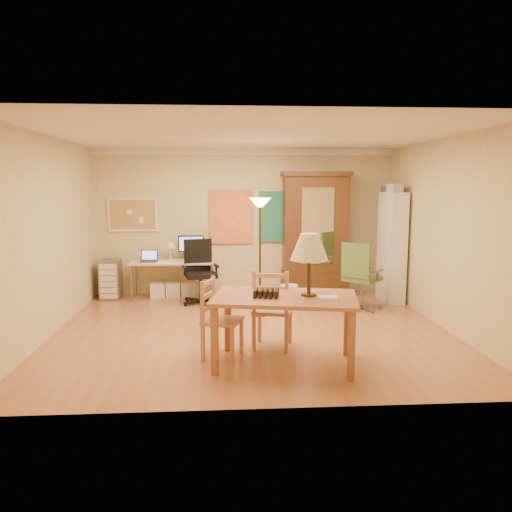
{
  "coord_description": "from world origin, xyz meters",
  "views": [
    {
      "loc": [
        -0.4,
        -6.82,
        2.04
      ],
      "look_at": [
        0.07,
        0.3,
        1.02
      ],
      "focal_mm": 35.0,
      "sensor_mm": 36.0,
      "label": 1
    }
  ],
  "objects": [
    {
      "name": "wastebin",
      "position": [
        0.69,
        1.29,
        0.19
      ],
      "size": [
        0.31,
        0.31,
        0.38
      ],
      "primitive_type": "cylinder",
      "color": "silver",
      "rests_on": "floor"
    },
    {
      "name": "bookshelf",
      "position": [
        2.55,
        1.67,
        0.95
      ],
      "size": [
        0.29,
        0.77,
        1.91
      ],
      "color": "white",
      "rests_on": "floor"
    },
    {
      "name": "drawer_cart",
      "position": [
        -2.43,
        2.18,
        0.35
      ],
      "size": [
        0.35,
        0.43,
        0.71
      ],
      "color": "slate",
      "rests_on": "floor"
    },
    {
      "name": "office_chair_black",
      "position": [
        -0.8,
        1.69,
        0.29
      ],
      "size": [
        0.68,
        0.68,
        1.1
      ],
      "color": "black",
      "rests_on": "floor"
    },
    {
      "name": "office_chair_green",
      "position": [
        1.85,
        1.09,
        0.3
      ],
      "size": [
        0.72,
        0.72,
        1.12
      ],
      "color": "slate",
      "rests_on": "floor"
    },
    {
      "name": "armoire",
      "position": [
        1.29,
        2.24,
        0.99
      ],
      "size": [
        1.24,
        0.59,
        2.28
      ],
      "color": "#3D2610",
      "rests_on": "floor"
    },
    {
      "name": "art_panel_right",
      "position": [
        0.65,
        2.47,
        1.45
      ],
      "size": [
        0.75,
        0.04,
        0.95
      ],
      "primitive_type": "cube",
      "color": "teal",
      "rests_on": "floor"
    },
    {
      "name": "computer_desk",
      "position": [
        -1.28,
        2.15,
        0.41
      ],
      "size": [
        1.49,
        0.65,
        1.13
      ],
      "color": "beige",
      "rests_on": "floor"
    },
    {
      "name": "crown_molding",
      "position": [
        0.0,
        2.46,
        2.64
      ],
      "size": [
        5.5,
        0.08,
        0.12
      ],
      "primitive_type": "cube",
      "color": "white",
      "rests_on": "floor"
    },
    {
      "name": "dining_table",
      "position": [
        0.39,
        -1.37,
        0.95
      ],
      "size": [
        1.75,
        1.25,
        1.5
      ],
      "color": "brown",
      "rests_on": "floor"
    },
    {
      "name": "ladder_chair_back",
      "position": [
        0.21,
        -0.77,
        0.47
      ],
      "size": [
        0.56,
        0.55,
        1.01
      ],
      "color": "#B07750",
      "rests_on": "floor"
    },
    {
      "name": "corkboard",
      "position": [
        -2.05,
        2.47,
        1.5
      ],
      "size": [
        0.9,
        0.04,
        0.62
      ],
      "primitive_type": "cube",
      "color": "tan",
      "rests_on": "floor"
    },
    {
      "name": "art_panel_left",
      "position": [
        -0.25,
        2.47,
        1.45
      ],
      "size": [
        0.8,
        0.04,
        1.0
      ],
      "primitive_type": "cube",
      "color": "yellow",
      "rests_on": "floor"
    },
    {
      "name": "torchiere_lamp",
      "position": [
        0.17,
        0.84,
        1.48
      ],
      "size": [
        0.33,
        0.33,
        1.84
      ],
      "color": "#422E1A",
      "rests_on": "floor"
    },
    {
      "name": "floor",
      "position": [
        0.0,
        0.0,
        0.0
      ],
      "size": [
        5.5,
        5.5,
        0.0
      ],
      "primitive_type": "plane",
      "color": "#AD673D",
      "rests_on": "ground"
    },
    {
      "name": "ladder_chair_left",
      "position": [
        -0.45,
        -1.07,
        0.44
      ],
      "size": [
        0.53,
        0.55,
        0.94
      ],
      "color": "#B07750",
      "rests_on": "floor"
    }
  ]
}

